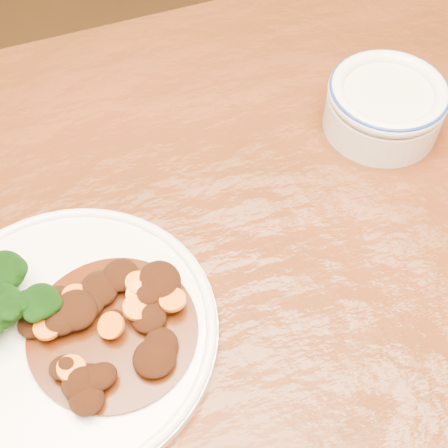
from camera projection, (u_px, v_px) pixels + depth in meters
name	position (u px, v px, depth m)	size (l,w,h in m)	color
dining_table	(247.00, 314.00, 0.70)	(1.59, 1.05, 0.75)	#5B2410
dinner_plate	(67.00, 332.00, 0.59)	(0.29, 0.29, 0.02)	white
mince_stew	(112.00, 321.00, 0.58)	(0.16, 0.16, 0.03)	#411907
dip_bowl	(385.00, 104.00, 0.73)	(0.14, 0.14, 0.06)	beige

